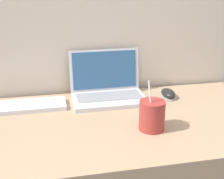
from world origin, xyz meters
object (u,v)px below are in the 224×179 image
external_keyboard (25,106)px  drink_cup (152,115)px  laptop (108,88)px  computer_mouse (168,94)px

external_keyboard → drink_cup: bearing=-32.4°
laptop → computer_mouse: bearing=-10.0°
drink_cup → external_keyboard: bearing=147.6°
laptop → external_keyboard: laptop is taller
laptop → external_keyboard: (-0.39, -0.05, -0.04)m
laptop → drink_cup: size_ratio=1.74×
laptop → computer_mouse: size_ratio=3.14×
laptop → drink_cup: laptop is taller
laptop → computer_mouse: 0.30m
computer_mouse → external_keyboard: size_ratio=0.30×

